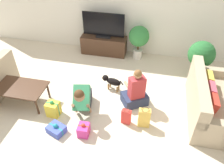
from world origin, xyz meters
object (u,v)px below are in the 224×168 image
potted_plant_back_right (139,38)px  gift_bag_a (144,118)px  tv (103,27)px  person_kneeling (83,98)px  gift_box_b (53,109)px  tv_console (104,45)px  gift_bag_b (126,117)px  potted_plant_corner_right (201,56)px  dog (112,81)px  gift_box_c (84,130)px  person_sitting (135,92)px  coffee_table (20,89)px  gift_box_a (56,129)px  sofa_right (210,103)px

potted_plant_back_right → gift_bag_a: size_ratio=2.14×
tv → potted_plant_back_right: tv is taller
person_kneeling → gift_box_b: 0.65m
tv_console → tv: bearing=90.0°
gift_bag_a → gift_bag_b: bearing=-178.6°
person_kneeling → gift_bag_b: person_kneeling is taller
potted_plant_corner_right → gift_box_b: potted_plant_corner_right is taller
dog → gift_bag_a: gift_bag_a is taller
potted_plant_back_right → gift_box_c: potted_plant_back_right is taller
gift_bag_b → gift_box_b: bearing=-176.0°
person_sitting → gift_bag_b: (-0.09, -0.59, -0.15)m
coffee_table → person_kneeling: person_kneeling is taller
person_kneeling → dog: size_ratio=1.53×
person_kneeling → gift_bag_b: size_ratio=2.28×
coffee_table → tv_console: size_ratio=0.83×
gift_box_a → gift_box_c: bearing=7.2°
potted_plant_back_right → person_kneeling: potted_plant_back_right is taller
gift_box_c → gift_bag_a: (1.08, 0.47, 0.10)m
potted_plant_back_right → gift_bag_b: (0.09, -2.48, -0.45)m
tv_console → potted_plant_corner_right: bearing=-15.1°
gift_bag_b → potted_plant_corner_right: bearing=51.6°
tv → gift_bag_a: bearing=-60.3°
gift_box_a → person_kneeling: bearing=62.9°
dog → gift_bag_a: size_ratio=1.22×
coffee_table → potted_plant_back_right: (2.21, 2.38, 0.23)m
tv_console → gift_bag_b: size_ratio=3.55×
gift_box_c → gift_bag_b: bearing=32.0°
gift_box_b → person_sitting: bearing=23.6°
person_kneeling → gift_bag_b: (0.93, -0.13, -0.18)m
gift_box_a → gift_box_c: 0.54m
tv_console → gift_box_c: size_ratio=4.44×
dog → coffee_table: bearing=-51.1°
dog → potted_plant_back_right: bearing=178.0°
coffee_table → gift_bag_b: coffee_table is taller
potted_plant_back_right → potted_plant_corner_right: bearing=-22.4°
tv → sofa_right: bearing=-35.5°
potted_plant_corner_right → dog: 2.20m
tv → gift_box_b: (-0.41, -2.64, -0.67)m
tv_console → tv: size_ratio=1.11×
potted_plant_back_right → dog: 1.62m
tv_console → potted_plant_corner_right: potted_plant_corner_right is taller
gift_box_b → gift_bag_b: 1.51m
potted_plant_back_right → gift_box_c: size_ratio=3.28×
person_sitting → gift_box_a: size_ratio=2.32×
potted_plant_back_right → gift_box_c: bearing=-102.3°
coffee_table → gift_box_a: coffee_table is taller
sofa_right → gift_box_a: bearing=111.5°
tv → person_sitting: (1.18, -1.94, -0.52)m
gift_bag_a → dog: bearing=132.0°
dog → gift_box_a: size_ratio=1.37×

